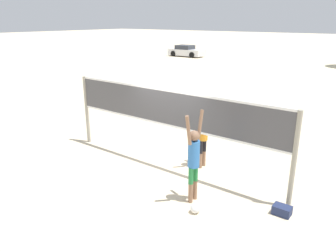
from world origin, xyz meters
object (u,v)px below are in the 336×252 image
volleyball_net (168,114)px  volleyball (195,208)px  player_spiker (194,156)px  gear_bag (282,210)px  player_blocker (203,132)px  parked_car_near (186,51)px

volleyball_net → volleyball: bearing=-38.6°
player_spiker → gear_bag: size_ratio=5.61×
player_spiker → player_blocker: size_ratio=1.06×
volleyball_net → volleyball: (1.95, -1.56, -1.55)m
volleyball → gear_bag: bearing=35.1°
player_blocker → parked_car_near: bearing=-145.1°
volleyball_net → volleyball: volleyball_net is taller
volleyball_net → volleyball: 2.94m
player_blocker → parked_car_near: size_ratio=0.51×
player_spiker → parked_car_near: 32.02m
volleyball_net → gear_bag: bearing=-6.8°
volleyball_net → player_spiker: bearing=-35.3°
volleyball → parked_car_near: 32.56m
player_blocker → volleyball: 2.69m
volleyball_net → volleyball: size_ratio=31.83×
player_blocker → volleyball_net: bearing=-50.4°
player_spiker → volleyball: bearing=-140.8°
player_spiker → volleyball: player_spiker is taller
player_spiker → volleyball: size_ratio=9.83×
volleyball_net → player_spiker: size_ratio=3.24×
volleyball → parked_car_near: bearing=124.3°
volleyball_net → gear_bag: 3.90m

